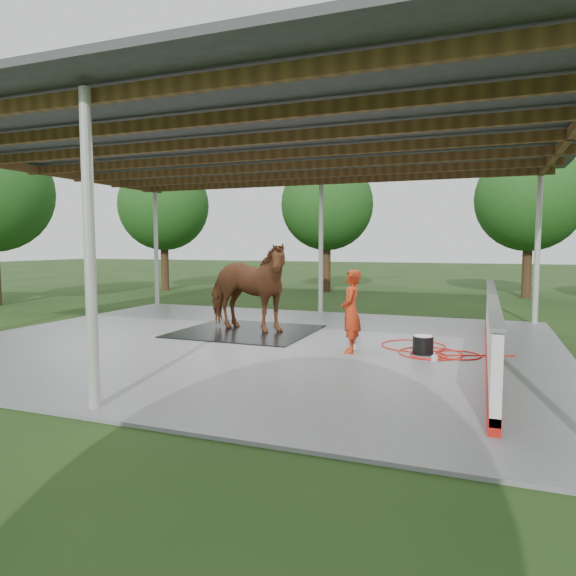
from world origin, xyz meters
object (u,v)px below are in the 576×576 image
(horse, at_px, (246,287))
(wash_bucket, at_px, (423,345))
(handler, at_px, (351,311))
(dasher_board, at_px, (491,328))

(horse, bearing_deg, wash_bucket, -93.95)
(handler, xyz_separation_m, wash_bucket, (1.29, 0.29, -0.59))
(dasher_board, distance_m, handler, 2.48)
(dasher_board, xyz_separation_m, wash_bucket, (-1.15, -0.06, -0.37))
(handler, bearing_deg, wash_bucket, 94.41)
(horse, height_order, handler, horse)
(handler, relative_size, wash_bucket, 4.11)
(handler, bearing_deg, horse, -124.09)
(dasher_board, height_order, horse, horse)
(dasher_board, xyz_separation_m, handler, (-2.44, -0.36, 0.23))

